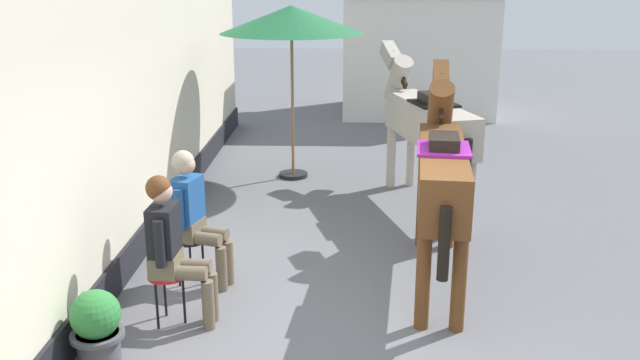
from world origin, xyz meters
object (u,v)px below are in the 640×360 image
Objects in this scene: seated_visitor_far at (194,211)px; seated_visitor_near at (172,243)px; saddled_horse_far at (426,121)px; cafe_parasol at (291,21)px; saddled_horse_near at (441,170)px; flower_planter_middle at (97,326)px.

seated_visitor_near is at bearing -90.98° from seated_visitor_far.
cafe_parasol reaches higher than saddled_horse_far.
saddled_horse_near is at bearing 23.38° from seated_visitor_near.
saddled_horse_near is 4.15m from cafe_parasol.
saddled_horse_near is at bearing -92.53° from saddled_horse_far.
saddled_horse_near reaches higher than seated_visitor_far.
seated_visitor_far is 0.48× the size of saddled_horse_far.
seated_visitor_far reaches higher than flower_planter_middle.
seated_visitor_near is 2.17× the size of flower_planter_middle.
saddled_horse_far is at bearing 87.47° from saddled_horse_near.
saddled_horse_far is 5.16m from flower_planter_middle.
seated_visitor_near is 0.48× the size of saddled_horse_far.
cafe_parasol is at bearing 146.25° from saddled_horse_far.
seated_visitor_near is 0.46× the size of saddled_horse_near.
flower_planter_middle is (-0.48, -1.52, -0.44)m from seated_visitor_far.
seated_visitor_near is 0.54× the size of cafe_parasol.
seated_visitor_far is at bearing -174.50° from saddled_horse_near.
saddled_horse_far reaches higher than seated_visitor_far.
seated_visitor_near is 4.95m from cafe_parasol.
seated_visitor_near is at bearing 55.97° from flower_planter_middle.
cafe_parasol is (-1.85, 1.24, 1.20)m from saddled_horse_far.
saddled_horse_near is 1.03× the size of saddled_horse_far.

